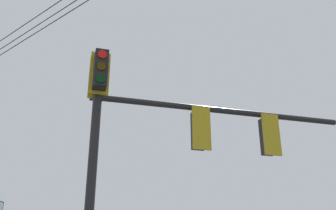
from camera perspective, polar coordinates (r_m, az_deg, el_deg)
name	(u,v)px	position (r m, az deg, el deg)	size (l,w,h in m)	color
signal_mast_assembly	(156,130)	(9.02, -1.72, -3.61)	(5.78, 3.44, 6.15)	black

